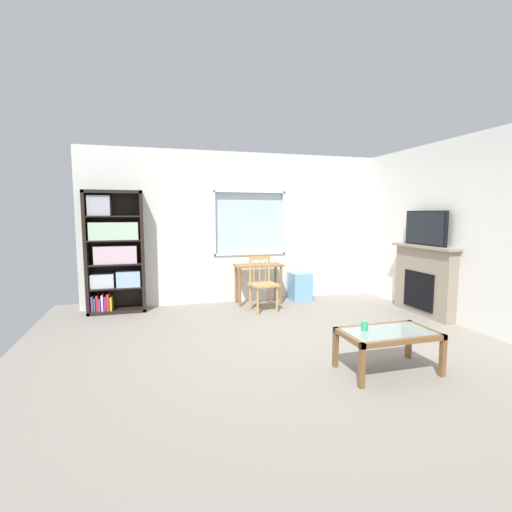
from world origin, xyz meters
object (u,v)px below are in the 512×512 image
object	(u,v)px
fireplace	(424,280)
coffee_table	(388,337)
bookshelf	(114,251)
plastic_drawer_unit	(300,286)
sippy_cup	(365,326)
desk_under_window	(258,272)
wooden_chair	(263,283)
tv	(426,228)

from	to	relation	value
fireplace	coffee_table	distance (m)	2.57
bookshelf	plastic_drawer_unit	size ratio (longest dim) A/B	3.81
plastic_drawer_unit	sippy_cup	size ratio (longest dim) A/B	5.74
plastic_drawer_unit	fireplace	distance (m)	2.12
desk_under_window	coffee_table	size ratio (longest dim) A/B	0.89
desk_under_window	sippy_cup	xyz separation A→B (m)	(0.23, -3.06, -0.10)
desk_under_window	coffee_table	bearing A→B (deg)	-82.03
bookshelf	coffee_table	world-z (taller)	bookshelf
wooden_chair	fireplace	world-z (taller)	fireplace
plastic_drawer_unit	tv	bearing A→B (deg)	-44.79
bookshelf	tv	size ratio (longest dim) A/B	2.27
wooden_chair	sippy_cup	xyz separation A→B (m)	(0.31, -2.55, 0.01)
plastic_drawer_unit	sippy_cup	world-z (taller)	plastic_drawer_unit
desk_under_window	sippy_cup	bearing A→B (deg)	-85.72
desk_under_window	wooden_chair	bearing A→B (deg)	-98.45
sippy_cup	coffee_table	bearing A→B (deg)	-24.48
plastic_drawer_unit	sippy_cup	bearing A→B (deg)	-100.80
tv	desk_under_window	bearing A→B (deg)	148.34
bookshelf	coffee_table	size ratio (longest dim) A/B	2.06
wooden_chair	fireplace	distance (m)	2.57
coffee_table	wooden_chair	bearing A→B (deg)	101.10
fireplace	bookshelf	bearing A→B (deg)	162.08
wooden_chair	tv	bearing A→B (deg)	-20.86
bookshelf	wooden_chair	bearing A→B (deg)	-14.95
bookshelf	sippy_cup	size ratio (longest dim) A/B	21.88
plastic_drawer_unit	sippy_cup	distance (m)	3.17
wooden_chair	plastic_drawer_unit	world-z (taller)	wooden_chair
fireplace	coffee_table	size ratio (longest dim) A/B	1.35
bookshelf	wooden_chair	xyz separation A→B (m)	(2.33, -0.62, -0.54)
plastic_drawer_unit	fireplace	world-z (taller)	fireplace
desk_under_window	fireplace	bearing A→B (deg)	-31.46
plastic_drawer_unit	tv	xyz separation A→B (m)	(1.48, -1.47, 1.12)
bookshelf	sippy_cup	xyz separation A→B (m)	(2.63, -3.17, -0.53)
fireplace	plastic_drawer_unit	bearing A→B (deg)	135.56
sippy_cup	bookshelf	bearing A→B (deg)	129.75
desk_under_window	sippy_cup	distance (m)	3.07
coffee_table	tv	bearing A→B (deg)	42.97
bookshelf	wooden_chair	size ratio (longest dim) A/B	2.19
wooden_chair	sippy_cup	distance (m)	2.56
fireplace	desk_under_window	bearing A→B (deg)	148.54
fireplace	sippy_cup	bearing A→B (deg)	-141.96
bookshelf	fireplace	size ratio (longest dim) A/B	1.53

